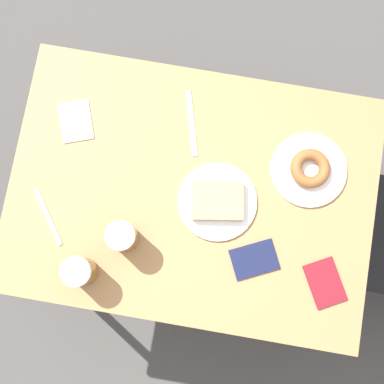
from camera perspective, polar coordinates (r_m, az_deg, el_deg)
ground_plane at (r=2.28m, az=0.00°, el=-2.99°), size 8.00×8.00×0.00m
table at (r=1.59m, az=0.00°, el=-0.48°), size 0.74×1.05×0.76m
plate_with_cake at (r=1.51m, az=2.73°, el=-0.99°), size 0.23×0.23×0.04m
plate_with_donut at (r=1.56m, az=12.41°, el=2.40°), size 0.22×0.22×0.04m
beer_mug_left at (r=1.48m, az=-11.88°, el=-8.30°), size 0.08×0.08×0.13m
beer_mug_center at (r=1.46m, az=-7.41°, el=-4.76°), size 0.08×0.08×0.13m
napkin_folded at (r=1.61m, az=-12.27°, el=7.39°), size 0.14×0.12×0.00m
fork at (r=1.57m, az=-15.06°, el=-2.63°), size 0.15×0.11×0.00m
knife at (r=1.57m, az=-0.06°, el=7.38°), size 0.20×0.07×0.00m
passport_near_edge at (r=1.55m, az=13.99°, el=-9.38°), size 0.15×0.14×0.01m
passport_far_edge at (r=1.52m, az=6.65°, el=-7.16°), size 0.13×0.15×0.01m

